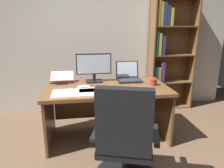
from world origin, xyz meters
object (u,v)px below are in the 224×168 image
office_chair (125,145)px  reading_stand_with_book (62,77)px  monitor (94,68)px  computer_mouse (122,89)px  laptop (129,77)px  desk (107,99)px  keyboard (97,91)px  notepad (85,88)px  bookshelf (166,56)px  pen (86,87)px  coffee_mug (153,82)px  open_binder (74,93)px

office_chair → reading_stand_with_book: bearing=134.6°
monitor → computer_mouse: 0.58m
monitor → laptop: monitor is taller
desk → laptop: (0.35, 0.21, 0.25)m
keyboard → reading_stand_with_book: (-0.44, 0.52, 0.06)m
computer_mouse → notepad: (-0.44, 0.16, -0.02)m
office_chair → bookshelf: bearing=75.6°
desk → keyboard: (-0.15, -0.25, 0.21)m
pen → coffee_mug: bearing=0.0°
monitor → keyboard: monitor is taller
computer_mouse → notepad: bearing=159.8°
bookshelf → office_chair: bookshelf is taller
pen → computer_mouse: bearing=-21.1°
office_chair → monitor: 1.29m
desk → reading_stand_with_book: reading_stand_with_book is taller
reading_stand_with_book → notepad: bearing=-49.6°
laptop → pen: 0.69m
bookshelf → open_binder: 1.99m
bookshelf → computer_mouse: 1.53m
bookshelf → reading_stand_with_book: (-1.77, -0.59, -0.17)m
desk → monitor: 0.47m
keyboard → pen: 0.20m
monitor → pen: size_ratio=3.45×
monitor → open_binder: 0.60m
laptop → coffee_mug: (0.26, -0.30, -0.01)m
notepad → keyboard: bearing=-49.4°
open_binder → pen: size_ratio=3.70×
laptop → reading_stand_with_book: (-0.94, 0.05, 0.01)m
keyboard → reading_stand_with_book: size_ratio=1.27×
office_chair → keyboard: office_chair is taller
desk → notepad: (-0.29, -0.09, 0.20)m
notepad → office_chair: bearing=-69.6°
laptop → notepad: bearing=-154.4°
laptop → notepad: size_ratio=1.58×
bookshelf → keyboard: bookshelf is taller
desk → laptop: size_ratio=4.74×
reading_stand_with_book → coffee_mug: reading_stand_with_book is taller
pen → coffee_mug: size_ratio=1.53×
bookshelf → laptop: size_ratio=5.90×
bookshelf → keyboard: 1.75m
pen → coffee_mug: coffee_mug is taller
bookshelf → coffee_mug: (-0.57, -0.95, -0.19)m
open_binder → pen: (0.15, 0.21, 0.00)m
open_binder → coffee_mug: coffee_mug is taller
notepad → reading_stand_with_book: bearing=130.4°
keyboard → coffee_mug: (0.76, 0.16, 0.03)m
laptop → reading_stand_with_book: laptop is taller
bookshelf → open_binder: bookshelf is taller
desk → coffee_mug: 0.66m
desk → coffee_mug: (0.61, -0.09, 0.24)m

